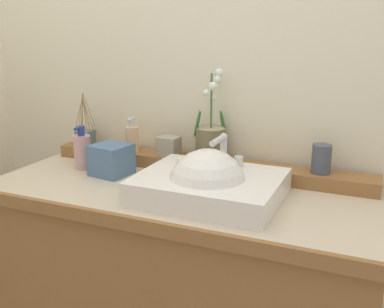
{
  "coord_description": "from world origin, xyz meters",
  "views": [
    {
      "loc": [
        0.63,
        -1.34,
        1.41
      ],
      "look_at": [
        0.05,
        -0.01,
        1.01
      ],
      "focal_mm": 42.25,
      "sensor_mm": 36.0,
      "label": 1
    }
  ],
  "objects_px": {
    "soap_dispenser": "(132,138)",
    "tissue_box": "(112,160)",
    "soap_bar": "(187,159)",
    "tumbler_cup": "(321,159)",
    "potted_plant": "(211,138)",
    "reed_diffuser": "(85,137)",
    "sink_basin": "(208,188)",
    "lotion_bottle": "(82,151)",
    "trinket_box": "(169,146)"
  },
  "relations": [
    {
      "from": "soap_dispenser",
      "to": "tissue_box",
      "type": "height_order",
      "value": "soap_dispenser"
    },
    {
      "from": "soap_bar",
      "to": "soap_dispenser",
      "type": "relative_size",
      "value": 0.5
    },
    {
      "from": "soap_bar",
      "to": "tumbler_cup",
      "type": "distance_m",
      "value": 0.47
    },
    {
      "from": "potted_plant",
      "to": "tumbler_cup",
      "type": "distance_m",
      "value": 0.42
    },
    {
      "from": "soap_bar",
      "to": "reed_diffuser",
      "type": "distance_m",
      "value": 0.57
    },
    {
      "from": "potted_plant",
      "to": "tissue_box",
      "type": "xyz_separation_m",
      "value": [
        -0.32,
        -0.2,
        -0.07
      ]
    },
    {
      "from": "sink_basin",
      "to": "reed_diffuser",
      "type": "xyz_separation_m",
      "value": [
        -0.68,
        0.27,
        0.05
      ]
    },
    {
      "from": "potted_plant",
      "to": "soap_dispenser",
      "type": "height_order",
      "value": "potted_plant"
    },
    {
      "from": "soap_bar",
      "to": "tumbler_cup",
      "type": "xyz_separation_m",
      "value": [
        0.44,
        0.16,
        0.01
      ]
    },
    {
      "from": "sink_basin",
      "to": "tissue_box",
      "type": "xyz_separation_m",
      "value": [
        -0.43,
        0.1,
        0.02
      ]
    },
    {
      "from": "lotion_bottle",
      "to": "potted_plant",
      "type": "bearing_deg",
      "value": 20.59
    },
    {
      "from": "lotion_bottle",
      "to": "reed_diffuser",
      "type": "bearing_deg",
      "value": 122.37
    },
    {
      "from": "trinket_box",
      "to": "soap_dispenser",
      "type": "bearing_deg",
      "value": -174.97
    },
    {
      "from": "tissue_box",
      "to": "trinket_box",
      "type": "bearing_deg",
      "value": 45.55
    },
    {
      "from": "tumbler_cup",
      "to": "lotion_bottle",
      "type": "distance_m",
      "value": 0.9
    },
    {
      "from": "sink_basin",
      "to": "lotion_bottle",
      "type": "height_order",
      "value": "sink_basin"
    },
    {
      "from": "trinket_box",
      "to": "reed_diffuser",
      "type": "bearing_deg",
      "value": -176.97
    },
    {
      "from": "trinket_box",
      "to": "lotion_bottle",
      "type": "relative_size",
      "value": 0.47
    },
    {
      "from": "reed_diffuser",
      "to": "tumbler_cup",
      "type": "bearing_deg",
      "value": 0.1
    },
    {
      "from": "potted_plant",
      "to": "reed_diffuser",
      "type": "bearing_deg",
      "value": -177.58
    },
    {
      "from": "sink_basin",
      "to": "reed_diffuser",
      "type": "distance_m",
      "value": 0.73
    },
    {
      "from": "reed_diffuser",
      "to": "trinket_box",
      "type": "distance_m",
      "value": 0.4
    },
    {
      "from": "tissue_box",
      "to": "tumbler_cup",
      "type": "bearing_deg",
      "value": 13.24
    },
    {
      "from": "potted_plant",
      "to": "soap_bar",
      "type": "bearing_deg",
      "value": -95.73
    },
    {
      "from": "sink_basin",
      "to": "potted_plant",
      "type": "bearing_deg",
      "value": 109.94
    },
    {
      "from": "tumbler_cup",
      "to": "reed_diffuser",
      "type": "distance_m",
      "value": 0.99
    },
    {
      "from": "lotion_bottle",
      "to": "soap_bar",
      "type": "bearing_deg",
      "value": -0.75
    },
    {
      "from": "potted_plant",
      "to": "soap_dispenser",
      "type": "bearing_deg",
      "value": -173.82
    },
    {
      "from": "soap_dispenser",
      "to": "trinket_box",
      "type": "xyz_separation_m",
      "value": [
        0.16,
        0.0,
        -0.02
      ]
    },
    {
      "from": "potted_plant",
      "to": "trinket_box",
      "type": "height_order",
      "value": "potted_plant"
    },
    {
      "from": "soap_bar",
      "to": "potted_plant",
      "type": "distance_m",
      "value": 0.19
    },
    {
      "from": "reed_diffuser",
      "to": "sink_basin",
      "type": "bearing_deg",
      "value": -21.79
    },
    {
      "from": "potted_plant",
      "to": "lotion_bottle",
      "type": "relative_size",
      "value": 1.99
    },
    {
      "from": "soap_bar",
      "to": "tumbler_cup",
      "type": "bearing_deg",
      "value": 20.24
    },
    {
      "from": "reed_diffuser",
      "to": "tissue_box",
      "type": "height_order",
      "value": "reed_diffuser"
    },
    {
      "from": "lotion_bottle",
      "to": "tumbler_cup",
      "type": "bearing_deg",
      "value": 9.88
    },
    {
      "from": "sink_basin",
      "to": "trinket_box",
      "type": "height_order",
      "value": "sink_basin"
    },
    {
      "from": "reed_diffuser",
      "to": "lotion_bottle",
      "type": "relative_size",
      "value": 1.32
    },
    {
      "from": "soap_dispenser",
      "to": "reed_diffuser",
      "type": "height_order",
      "value": "reed_diffuser"
    },
    {
      "from": "soap_dispenser",
      "to": "tissue_box",
      "type": "bearing_deg",
      "value": -88.32
    },
    {
      "from": "soap_dispenser",
      "to": "sink_basin",
      "type": "bearing_deg",
      "value": -30.66
    },
    {
      "from": "sink_basin",
      "to": "trinket_box",
      "type": "xyz_separation_m",
      "value": [
        -0.27,
        0.26,
        0.05
      ]
    },
    {
      "from": "lotion_bottle",
      "to": "tissue_box",
      "type": "bearing_deg",
      "value": -7.6
    },
    {
      "from": "sink_basin",
      "to": "lotion_bottle",
      "type": "bearing_deg",
      "value": 168.59
    },
    {
      "from": "reed_diffuser",
      "to": "soap_bar",
      "type": "bearing_deg",
      "value": -16.12
    },
    {
      "from": "trinket_box",
      "to": "lotion_bottle",
      "type": "xyz_separation_m",
      "value": [
        -0.31,
        -0.14,
        -0.02
      ]
    },
    {
      "from": "tissue_box",
      "to": "reed_diffuser",
      "type": "bearing_deg",
      "value": 144.73
    },
    {
      "from": "potted_plant",
      "to": "reed_diffuser",
      "type": "height_order",
      "value": "potted_plant"
    },
    {
      "from": "potted_plant",
      "to": "tumbler_cup",
      "type": "bearing_deg",
      "value": -3.05
    },
    {
      "from": "soap_bar",
      "to": "lotion_bottle",
      "type": "xyz_separation_m",
      "value": [
        -0.45,
        0.01,
        -0.02
      ]
    }
  ]
}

